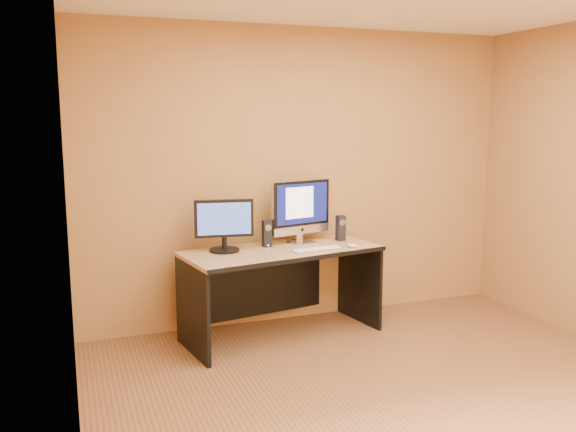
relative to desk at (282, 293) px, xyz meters
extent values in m
plane|color=brown|center=(0.35, -1.58, -0.37)|extent=(4.00, 4.00, 0.00)
cube|color=silver|center=(0.25, -0.15, 0.38)|extent=(0.44, 0.17, 0.02)
ellipsoid|color=silver|center=(0.57, -0.14, 0.39)|extent=(0.08, 0.11, 0.04)
cylinder|color=black|center=(0.27, 0.25, 0.38)|extent=(0.11, 0.20, 0.01)
cylinder|color=black|center=(0.15, 0.27, 0.38)|extent=(0.07, 0.17, 0.01)
camera|label=1|loc=(-1.66, -4.62, 1.47)|focal=38.00mm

